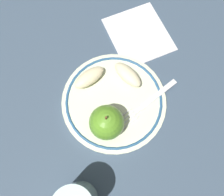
# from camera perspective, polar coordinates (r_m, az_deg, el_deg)

# --- Properties ---
(ground_plane) EXTENTS (2.00, 2.00, 0.00)m
(ground_plane) POSITION_cam_1_polar(r_m,az_deg,el_deg) (0.51, 0.50, -1.09)
(ground_plane) COLOR #3C4D60
(plate) EXTENTS (0.24, 0.24, 0.02)m
(plate) POSITION_cam_1_polar(r_m,az_deg,el_deg) (0.50, -0.00, -0.99)
(plate) COLOR beige
(plate) RESTS_ON ground_plane
(apple_red_whole) EXTENTS (0.07, 0.07, 0.08)m
(apple_red_whole) POSITION_cam_1_polar(r_m,az_deg,el_deg) (0.44, -1.43, -6.40)
(apple_red_whole) COLOR #5E9A29
(apple_red_whole) RESTS_ON plate
(apple_slice_front) EXTENTS (0.08, 0.05, 0.02)m
(apple_slice_front) POSITION_cam_1_polar(r_m,az_deg,el_deg) (0.50, -6.24, 5.14)
(apple_slice_front) COLOR beige
(apple_slice_front) RESTS_ON plate
(apple_slice_back) EXTENTS (0.04, 0.08, 0.02)m
(apple_slice_back) POSITION_cam_1_polar(r_m,az_deg,el_deg) (0.50, 4.13, 6.10)
(apple_slice_back) COLOR beige
(apple_slice_back) RESTS_ON plate
(fork) EXTENTS (0.19, 0.05, 0.00)m
(fork) POSITION_cam_1_polar(r_m,az_deg,el_deg) (0.49, 8.95, -1.43)
(fork) COLOR silver
(fork) RESTS_ON plate
(napkin_folded) EXTENTS (0.20, 0.20, 0.01)m
(napkin_folded) POSITION_cam_1_polar(r_m,az_deg,el_deg) (0.59, 6.98, 16.26)
(napkin_folded) COLOR silver
(napkin_folded) RESTS_ON ground_plane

